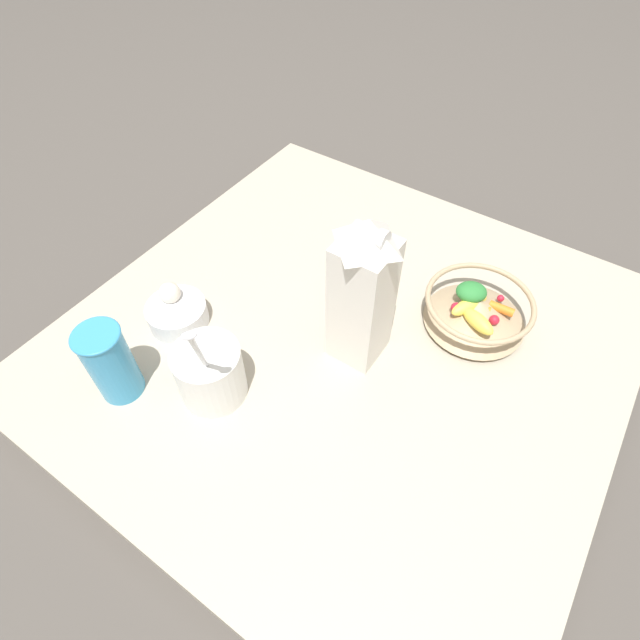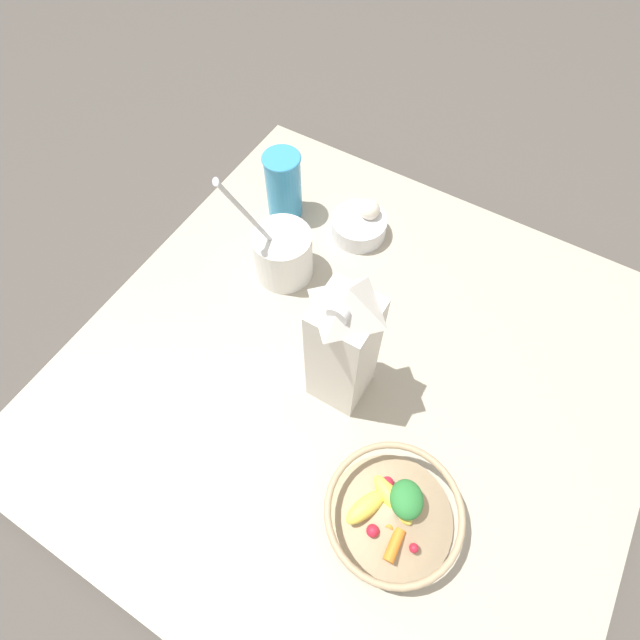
{
  "view_description": "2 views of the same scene",
  "coord_description": "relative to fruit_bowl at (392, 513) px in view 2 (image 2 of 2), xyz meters",
  "views": [
    {
      "loc": [
        -0.49,
        -0.27,
        0.76
      ],
      "look_at": [
        -0.06,
        0.01,
        0.14
      ],
      "focal_mm": 28.0,
      "sensor_mm": 36.0,
      "label": 1
    },
    {
      "loc": [
        0.13,
        -0.33,
        0.82
      ],
      "look_at": [
        -0.09,
        0.03,
        0.11
      ],
      "focal_mm": 28.0,
      "sensor_mm": 36.0,
      "label": 2
    }
  ],
  "objects": [
    {
      "name": "ground_plane",
      "position": [
        -0.15,
        0.18,
        -0.09
      ],
      "size": [
        6.0,
        6.0,
        0.0
      ],
      "primitive_type": "plane",
      "color": "#4C4742"
    },
    {
      "name": "countertop",
      "position": [
        -0.15,
        0.18,
        -0.06
      ],
      "size": [
        0.93,
        0.93,
        0.05
      ],
      "color": "#B2A893",
      "rests_on": "ground_plane"
    },
    {
      "name": "fruit_bowl",
      "position": [
        0.0,
        0.0,
        0.0
      ],
      "size": [
        0.19,
        0.19,
        0.08
      ],
      "color": "tan",
      "rests_on": "countertop"
    },
    {
      "name": "milk_carton",
      "position": [
        -0.17,
        0.15,
        0.1
      ],
      "size": [
        0.08,
        0.08,
        0.29
      ],
      "color": "silver",
      "rests_on": "countertop"
    },
    {
      "name": "yogurt_tub",
      "position": [
        -0.37,
        0.3,
        0.02
      ],
      "size": [
        0.12,
        0.13,
        0.26
      ],
      "color": "white",
      "rests_on": "countertop"
    },
    {
      "name": "drinking_cup",
      "position": [
        -0.45,
        0.43,
        0.03
      ],
      "size": [
        0.07,
        0.07,
        0.14
      ],
      "color": "#3893C6",
      "rests_on": "countertop"
    },
    {
      "name": "garlic_bowl",
      "position": [
        -0.3,
        0.45,
        -0.02
      ],
      "size": [
        0.11,
        0.11,
        0.07
      ],
      "color": "white",
      "rests_on": "countertop"
    }
  ]
}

